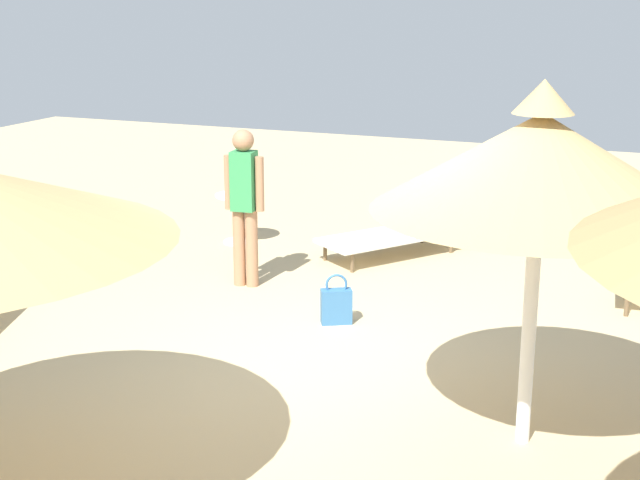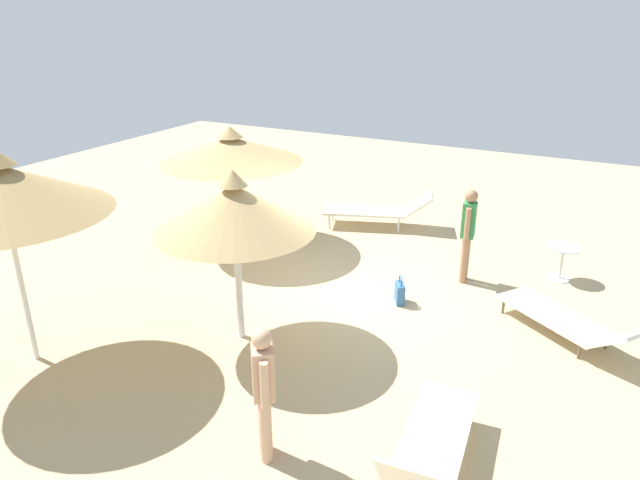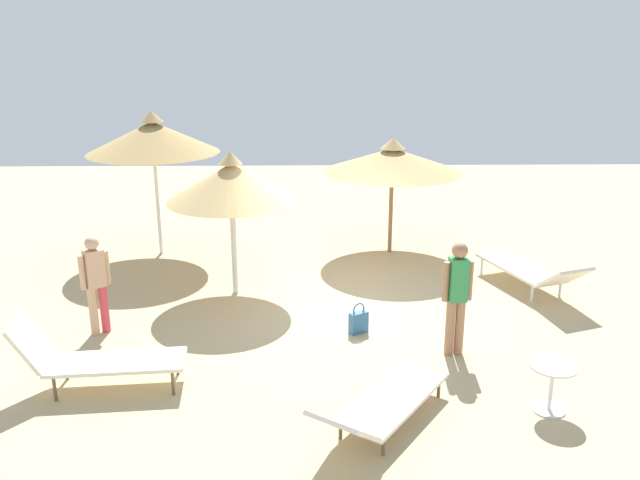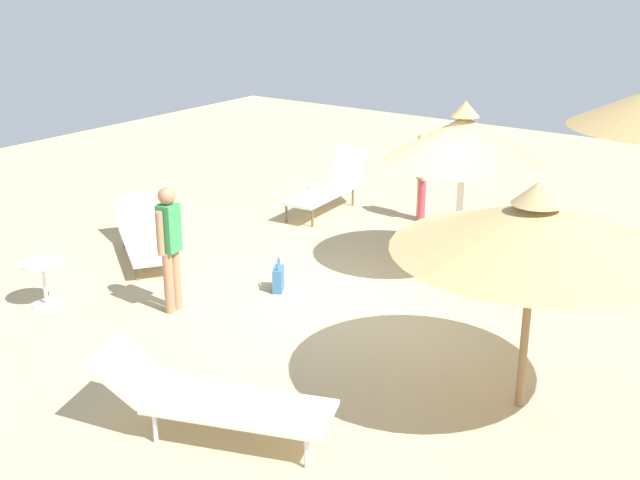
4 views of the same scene
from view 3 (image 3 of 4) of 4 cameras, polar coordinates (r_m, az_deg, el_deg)
The scene contains 11 objects.
ground at distance 11.31m, azimuth 0.79°, elevation -5.63°, with size 24.00×24.00×0.10m, color tan.
parasol_umbrella_far_left at distance 11.23m, azimuth -7.66°, elevation 4.94°, with size 2.20×2.20×2.51m.
parasol_umbrella_center at distance 13.42m, azimuth 6.27°, elevation 6.87°, with size 2.78×2.78×2.39m.
parasol_umbrella_edge at distance 13.57m, azimuth -14.23°, elevation 8.60°, with size 2.61×2.61×2.93m.
lounge_chair_back at distance 9.01m, azimuth -18.95°, elevation -9.56°, with size 2.13×0.80×0.99m.
lounge_chair_near_right at distance 7.85m, azimuth 5.25°, elevation -14.01°, with size 1.82×2.21×0.68m.
lounge_chair_near_left at distance 12.21m, azimuth 17.75°, elevation -2.48°, with size 1.44×2.43×0.78m.
person_standing_far_right at distance 9.40m, azimuth 11.73°, elevation -4.44°, with size 0.43×0.25×1.67m.
person_standing_front at distance 10.42m, azimuth -18.78°, elevation -3.26°, with size 0.39×0.34×1.54m.
handbag at distance 10.15m, azimuth 3.34°, elevation -7.03°, with size 0.31×0.25×0.49m.
side_table_round at distance 8.55m, azimuth 19.38°, elevation -11.30°, with size 0.57×0.57×0.61m.
Camera 3 is at (-0.34, -10.39, 4.40)m, focal length 37.11 mm.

